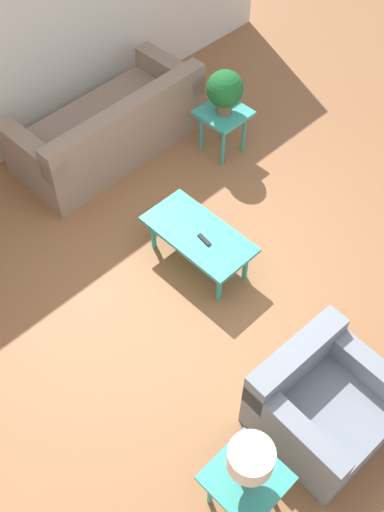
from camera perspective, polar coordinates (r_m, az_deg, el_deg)
ground_plane at (r=5.69m, az=3.70°, el=-3.06°), size 14.00×14.00×0.00m
wall_right at (r=6.61m, az=-16.66°, el=19.84°), size 0.12×7.20×2.70m
sofa at (r=6.83m, az=-7.74°, el=11.86°), size 0.99×2.15×0.82m
armchair at (r=4.87m, az=12.16°, el=-13.54°), size 0.96×0.98×0.75m
coffee_table at (r=5.58m, az=0.63°, el=1.89°), size 1.08×0.54×0.42m
side_table_plant at (r=6.70m, az=3.00°, el=12.98°), size 0.50×0.50×0.54m
side_table_lamp at (r=4.41m, az=5.13°, el=-20.61°), size 0.50×0.50×0.54m
potted_plant at (r=6.48m, az=3.14°, el=15.52°), size 0.39×0.39×0.49m
table_lamp at (r=4.02m, az=5.57°, el=-18.81°), size 0.31×0.31×0.46m
remote_control at (r=5.48m, az=1.18°, el=1.56°), size 0.16×0.06×0.02m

